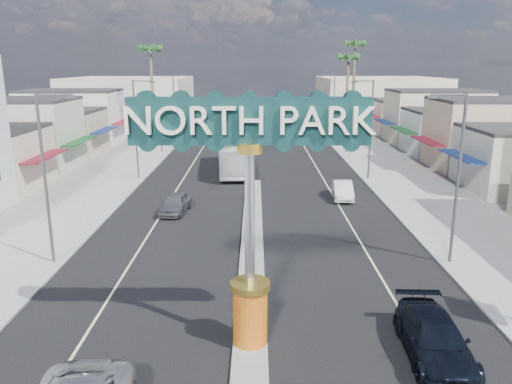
{
  "coord_description": "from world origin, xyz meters",
  "views": [
    {
      "loc": [
        0.2,
        -14.89,
        10.39
      ],
      "look_at": [
        0.23,
        10.3,
        3.89
      ],
      "focal_mm": 35.0,
      "sensor_mm": 36.0,
      "label": 1
    }
  ],
  "objects_px": {
    "streetlight_l_far": "(175,105)",
    "gateway_sign": "(250,195)",
    "palm_right_mid": "(348,62)",
    "palm_right_far": "(355,50)",
    "traffic_signal_right": "(332,117)",
    "palm_left_far": "(150,54)",
    "streetlight_l_mid": "(137,125)",
    "streetlight_r_mid": "(369,125)",
    "streetlight_l_near": "(47,171)",
    "streetlight_r_far": "(333,105)",
    "car_parked_right": "(343,190)",
    "suv_right": "(435,339)",
    "streetlight_r_near": "(456,171)",
    "city_bus": "(233,154)",
    "traffic_signal_left": "(176,117)",
    "car_parked_left": "(175,203)"
  },
  "relations": [
    {
      "from": "palm_left_far",
      "to": "palm_right_mid",
      "type": "height_order",
      "value": "palm_left_far"
    },
    {
      "from": "suv_right",
      "to": "car_parked_right",
      "type": "xyz_separation_m",
      "value": [
        0.41,
        22.09,
        -0.06
      ]
    },
    {
      "from": "city_bus",
      "to": "palm_right_mid",
      "type": "bearing_deg",
      "value": 51.43
    },
    {
      "from": "streetlight_r_far",
      "to": "city_bus",
      "type": "distance_m",
      "value": 22.34
    },
    {
      "from": "streetlight_l_mid",
      "to": "streetlight_r_far",
      "type": "height_order",
      "value": "same"
    },
    {
      "from": "gateway_sign",
      "to": "palm_left_far",
      "type": "height_order",
      "value": "palm_left_far"
    },
    {
      "from": "streetlight_l_near",
      "to": "palm_right_far",
      "type": "height_order",
      "value": "palm_right_far"
    },
    {
      "from": "streetlight_l_mid",
      "to": "streetlight_l_far",
      "type": "height_order",
      "value": "same"
    },
    {
      "from": "streetlight_r_near",
      "to": "car_parked_right",
      "type": "distance_m",
      "value": 14.39
    },
    {
      "from": "traffic_signal_left",
      "to": "car_parked_left",
      "type": "bearing_deg",
      "value": -81.58
    },
    {
      "from": "streetlight_l_near",
      "to": "car_parked_left",
      "type": "xyz_separation_m",
      "value": [
        4.88,
        9.43,
        -4.36
      ]
    },
    {
      "from": "traffic_signal_right",
      "to": "streetlight_l_mid",
      "type": "relative_size",
      "value": 0.67
    },
    {
      "from": "streetlight_l_mid",
      "to": "palm_right_far",
      "type": "bearing_deg",
      "value": 51.52
    },
    {
      "from": "streetlight_r_mid",
      "to": "palm_right_mid",
      "type": "distance_m",
      "value": 26.71
    },
    {
      "from": "streetlight_l_near",
      "to": "streetlight_r_mid",
      "type": "relative_size",
      "value": 1.0
    },
    {
      "from": "gateway_sign",
      "to": "streetlight_l_mid",
      "type": "distance_m",
      "value": 29.91
    },
    {
      "from": "streetlight_l_near",
      "to": "streetlight_r_near",
      "type": "distance_m",
      "value": 20.87
    },
    {
      "from": "palm_right_mid",
      "to": "palm_right_far",
      "type": "distance_m",
      "value": 6.57
    },
    {
      "from": "streetlight_l_mid",
      "to": "palm_left_far",
      "type": "height_order",
      "value": "palm_left_far"
    },
    {
      "from": "gateway_sign",
      "to": "streetlight_l_near",
      "type": "bearing_deg",
      "value": 142.45
    },
    {
      "from": "traffic_signal_right",
      "to": "palm_right_mid",
      "type": "xyz_separation_m",
      "value": [
        3.82,
        12.01,
        6.33
      ]
    },
    {
      "from": "palm_left_far",
      "to": "car_parked_right",
      "type": "xyz_separation_m",
      "value": [
        20.09,
        -26.7,
        -10.8
      ]
    },
    {
      "from": "streetlight_l_mid",
      "to": "traffic_signal_left",
      "type": "bearing_deg",
      "value": 84.9
    },
    {
      "from": "streetlight_r_mid",
      "to": "streetlight_l_near",
      "type": "bearing_deg",
      "value": -136.21
    },
    {
      "from": "traffic_signal_right",
      "to": "suv_right",
      "type": "relative_size",
      "value": 1.15
    },
    {
      "from": "streetlight_r_mid",
      "to": "car_parked_right",
      "type": "height_order",
      "value": "streetlight_r_mid"
    },
    {
      "from": "traffic_signal_right",
      "to": "streetlight_r_mid",
      "type": "bearing_deg",
      "value": -84.9
    },
    {
      "from": "streetlight_r_near",
      "to": "car_parked_right",
      "type": "xyz_separation_m",
      "value": [
        -3.34,
        13.3,
        -4.37
      ]
    },
    {
      "from": "traffic_signal_right",
      "to": "palm_right_far",
      "type": "relative_size",
      "value": 0.43
    },
    {
      "from": "gateway_sign",
      "to": "palm_right_far",
      "type": "relative_size",
      "value": 0.65
    },
    {
      "from": "traffic_signal_right",
      "to": "palm_left_far",
      "type": "distance_m",
      "value": 24.09
    },
    {
      "from": "gateway_sign",
      "to": "streetlight_r_mid",
      "type": "height_order",
      "value": "gateway_sign"
    },
    {
      "from": "streetlight_r_near",
      "to": "car_parked_left",
      "type": "height_order",
      "value": "streetlight_r_near"
    },
    {
      "from": "car_parked_left",
      "to": "streetlight_r_far",
      "type": "bearing_deg",
      "value": 70.96
    },
    {
      "from": "traffic_signal_left",
      "to": "car_parked_left",
      "type": "relative_size",
      "value": 1.45
    },
    {
      "from": "streetlight_l_far",
      "to": "gateway_sign",
      "type": "bearing_deg",
      "value": -78.22
    },
    {
      "from": "palm_right_mid",
      "to": "palm_right_far",
      "type": "relative_size",
      "value": 0.86
    },
    {
      "from": "traffic_signal_right",
      "to": "suv_right",
      "type": "height_order",
      "value": "traffic_signal_right"
    },
    {
      "from": "streetlight_r_far",
      "to": "car_parked_left",
      "type": "xyz_separation_m",
      "value": [
        -15.98,
        -32.57,
        -4.36
      ]
    },
    {
      "from": "palm_right_mid",
      "to": "suv_right",
      "type": "xyz_separation_m",
      "value": [
        -6.32,
        -54.79,
        -9.85
      ]
    },
    {
      "from": "city_bus",
      "to": "car_parked_right",
      "type": "bearing_deg",
      "value": -53.55
    },
    {
      "from": "traffic_signal_left",
      "to": "traffic_signal_right",
      "type": "bearing_deg",
      "value": 0.0
    },
    {
      "from": "streetlight_l_near",
      "to": "streetlight_l_mid",
      "type": "xyz_separation_m",
      "value": [
        0.0,
        20.0,
        0.0
      ]
    },
    {
      "from": "car_parked_right",
      "to": "city_bus",
      "type": "distance_m",
      "value": 13.88
    },
    {
      "from": "gateway_sign",
      "to": "traffic_signal_right",
      "type": "distance_m",
      "value": 43.04
    },
    {
      "from": "streetlight_l_near",
      "to": "streetlight_r_far",
      "type": "height_order",
      "value": "same"
    },
    {
      "from": "streetlight_r_mid",
      "to": "palm_right_far",
      "type": "bearing_deg",
      "value": 81.88
    },
    {
      "from": "streetlight_l_near",
      "to": "car_parked_right",
      "type": "relative_size",
      "value": 2.13
    },
    {
      "from": "car_parked_left",
      "to": "streetlight_l_near",
      "type": "bearing_deg",
      "value": -110.28
    },
    {
      "from": "streetlight_l_far",
      "to": "streetlight_r_mid",
      "type": "height_order",
      "value": "same"
    }
  ]
}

